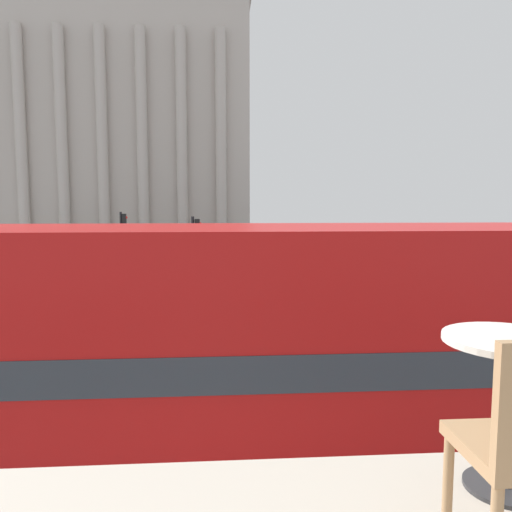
# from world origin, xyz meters

# --- Properties ---
(double_decker_bus) EXTENTS (11.21, 2.77, 4.05)m
(double_decker_bus) POSITION_xyz_m (1.31, 4.27, 2.28)
(double_decker_bus) COLOR black
(double_decker_bus) RESTS_ON ground_plane
(cafe_dining_table) EXTENTS (0.60, 0.60, 0.73)m
(cafe_dining_table) POSITION_xyz_m (1.34, -0.35, 3.56)
(cafe_dining_table) COLOR #2D2D30
(cafe_dining_table) RESTS_ON cafe_floor_slab
(plaza_building_left) EXTENTS (24.82, 14.29, 22.43)m
(plaza_building_left) POSITION_xyz_m (-9.54, 46.67, 11.21)
(plaza_building_left) COLOR #BCB2A8
(plaza_building_left) RESTS_ON ground_plane
(traffic_light_near) EXTENTS (0.42, 0.24, 3.68)m
(traffic_light_near) POSITION_xyz_m (2.63, 11.30, 2.41)
(traffic_light_near) COLOR black
(traffic_light_near) RESTS_ON ground_plane
(traffic_light_mid) EXTENTS (0.42, 0.24, 3.88)m
(traffic_light_mid) POSITION_xyz_m (-0.99, 17.40, 2.53)
(traffic_light_mid) COLOR black
(traffic_light_mid) RESTS_ON ground_plane
(traffic_light_far) EXTENTS (0.42, 0.24, 3.96)m
(traffic_light_far) POSITION_xyz_m (-5.15, 24.38, 2.58)
(traffic_light_far) COLOR black
(traffic_light_far) RESTS_ON ground_plane
(car_white) EXTENTS (4.20, 1.93, 1.35)m
(car_white) POSITION_xyz_m (5.39, 23.98, 0.70)
(car_white) COLOR black
(car_white) RESTS_ON ground_plane
(car_maroon) EXTENTS (4.20, 1.93, 1.35)m
(car_maroon) POSITION_xyz_m (-1.68, 24.30, 0.70)
(car_maroon) COLOR black
(car_maroon) RESTS_ON ground_plane
(pedestrian_grey) EXTENTS (0.32, 0.32, 1.62)m
(pedestrian_grey) POSITION_xyz_m (-7.02, 22.61, 0.93)
(pedestrian_grey) COLOR #282B33
(pedestrian_grey) RESTS_ON ground_plane
(pedestrian_black) EXTENTS (0.32, 0.32, 1.66)m
(pedestrian_black) POSITION_xyz_m (10.99, 31.07, 0.95)
(pedestrian_black) COLOR #282B33
(pedestrian_black) RESTS_ON ground_plane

